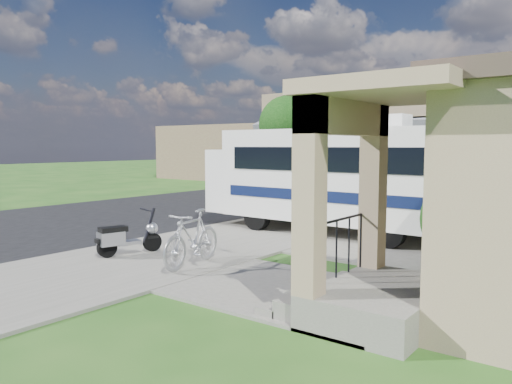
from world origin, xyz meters
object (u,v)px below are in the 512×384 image
Objects in this scene: bicycle at (192,241)px; van at (354,173)px; pickup_truck at (293,178)px; garden_hose at (362,286)px; shrub at (472,217)px; scooter at (125,237)px; motorhome at (333,175)px.

van is at bearing 97.89° from bicycle.
pickup_truck is at bearing 105.52° from bicycle.
shrub is at bearing 55.31° from garden_hose.
shrub is 21.64m from van.
garden_hose is at bearing 24.55° from scooter.
bicycle is (-4.80, -2.62, -0.63)m from shrub.
van is 22.67m from garden_hose.
van is at bearing 117.78° from scooter.
motorhome is 5.51m from bicycle.
bicycle is at bearing -151.40° from shrub.
motorhome is 22.38× the size of garden_hose.
pickup_truck reaches higher than van.
shrub reaches higher than pickup_truck.
motorhome reaches higher than van.
van is (-7.00, 15.58, -0.86)m from motorhome.
shrub is 1.22× the size of bicycle.
van is at bearing 122.02° from shrub.
motorhome is at bearing 76.79° from bicycle.
scooter is 14.85m from pickup_truck.
van is (-4.74, 21.16, 0.36)m from scooter.
pickup_truck is 16.61m from garden_hose.
van reaches higher than scooter.
pickup_truck reaches higher than bicycle.
bicycle is 0.30× the size of pickup_truck.
motorhome is at bearing 148.26° from shrub.
scooter is at bearing 175.86° from bicycle.
bicycle is at bearing -65.64° from van.
scooter is at bearing -157.36° from shrub.
scooter reaches higher than garden_hose.
bicycle is 0.34× the size of van.
garden_hose is at bearing -56.69° from van.
motorhome is at bearing 83.14° from scooter.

